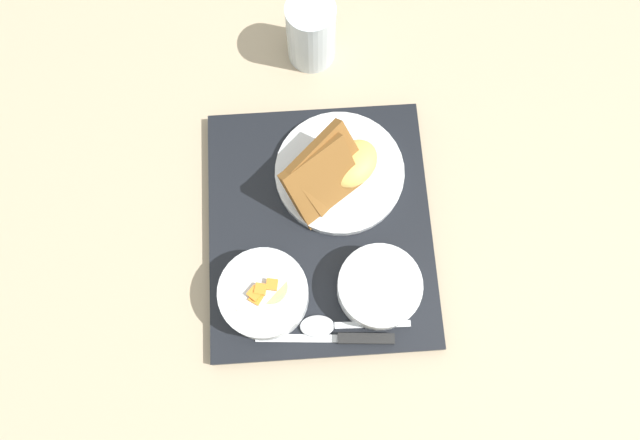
{
  "coord_description": "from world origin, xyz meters",
  "views": [
    {
      "loc": [
        -0.22,
        0.02,
        0.82
      ],
      "look_at": [
        0.0,
        0.0,
        0.05
      ],
      "focal_mm": 32.0,
      "sensor_mm": 36.0,
      "label": 1
    }
  ],
  "objects_px": {
    "bowl_soup": "(379,287)",
    "plate_main": "(337,172)",
    "knife": "(352,338)",
    "bowl_salad": "(264,294)",
    "spoon": "(337,326)",
    "glass_water": "(311,35)"
  },
  "relations": [
    {
      "from": "bowl_soup",
      "to": "plate_main",
      "type": "bearing_deg",
      "value": 12.69
    },
    {
      "from": "bowl_soup",
      "to": "knife",
      "type": "height_order",
      "value": "bowl_soup"
    },
    {
      "from": "bowl_salad",
      "to": "spoon",
      "type": "bearing_deg",
      "value": -117.31
    },
    {
      "from": "bowl_salad",
      "to": "bowl_soup",
      "type": "relative_size",
      "value": 1.06
    },
    {
      "from": "plate_main",
      "to": "spoon",
      "type": "relative_size",
      "value": 1.25
    },
    {
      "from": "knife",
      "to": "glass_water",
      "type": "bearing_deg",
      "value": -82.28
    },
    {
      "from": "bowl_soup",
      "to": "spoon",
      "type": "relative_size",
      "value": 0.75
    },
    {
      "from": "spoon",
      "to": "glass_water",
      "type": "xyz_separation_m",
      "value": [
        0.45,
        -0.0,
        0.03
      ]
    },
    {
      "from": "spoon",
      "to": "bowl_soup",
      "type": "bearing_deg",
      "value": -140.63
    },
    {
      "from": "bowl_salad",
      "to": "bowl_soup",
      "type": "height_order",
      "value": "bowl_salad"
    },
    {
      "from": "bowl_soup",
      "to": "glass_water",
      "type": "relative_size",
      "value": 1.01
    },
    {
      "from": "bowl_salad",
      "to": "spoon",
      "type": "relative_size",
      "value": 0.79
    },
    {
      "from": "spoon",
      "to": "plate_main",
      "type": "bearing_deg",
      "value": -92.18
    },
    {
      "from": "bowl_salad",
      "to": "knife",
      "type": "xyz_separation_m",
      "value": [
        -0.07,
        -0.12,
        -0.02
      ]
    },
    {
      "from": "spoon",
      "to": "glass_water",
      "type": "distance_m",
      "value": 0.45
    },
    {
      "from": "knife",
      "to": "bowl_salad",
      "type": "bearing_deg",
      "value": -24.98
    },
    {
      "from": "bowl_salad",
      "to": "glass_water",
      "type": "relative_size",
      "value": 1.07
    },
    {
      "from": "knife",
      "to": "spoon",
      "type": "bearing_deg",
      "value": -39.18
    },
    {
      "from": "spoon",
      "to": "knife",
      "type": "bearing_deg",
      "value": 138.65
    },
    {
      "from": "bowl_salad",
      "to": "plate_main",
      "type": "xyz_separation_m",
      "value": [
        0.17,
        -0.12,
        -0.01
      ]
    },
    {
      "from": "knife",
      "to": "spoon",
      "type": "relative_size",
      "value": 1.24
    },
    {
      "from": "plate_main",
      "to": "knife",
      "type": "relative_size",
      "value": 1.01
    }
  ]
}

